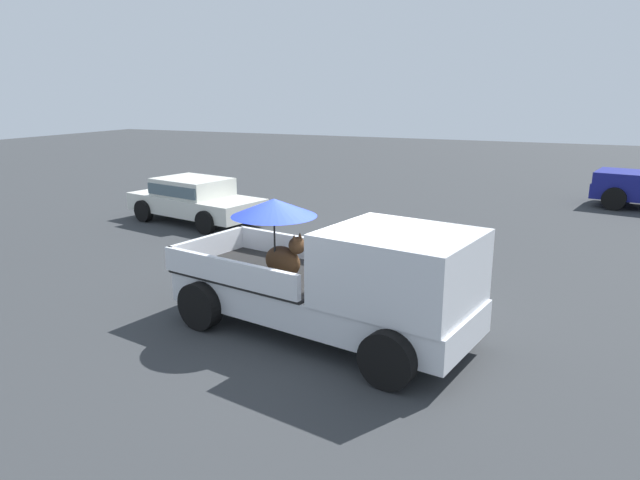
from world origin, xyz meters
name	(u,v)px	position (x,y,z in m)	size (l,w,h in m)	color
ground_plane	(321,332)	(0.00, 0.00, 0.00)	(80.00, 80.00, 0.00)	#2D3033
pickup_truck_main	(344,281)	(0.43, -0.09, 0.98)	(5.30, 2.98, 2.19)	black
parked_sedan_near	(195,198)	(-6.83, 6.00, 0.74)	(4.57, 2.63, 1.33)	black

